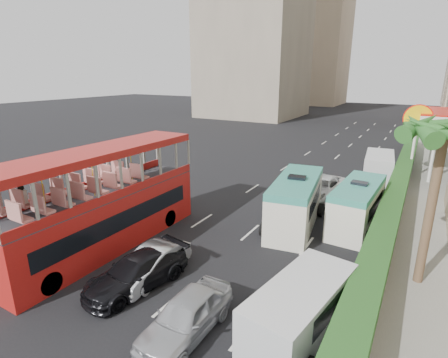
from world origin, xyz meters
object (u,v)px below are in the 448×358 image
Objects in this scene: panel_van_far at (379,167)px; car_silver_lane_b at (187,333)px; van_asset at (319,198)px; palm_tree at (430,209)px; minibus_far at (357,206)px; minibus_near at (295,203)px; panel_van_near at (301,310)px; double_decker_bus at (104,199)px; car_silver_lane_a at (153,277)px; car_black at (138,286)px.

car_silver_lane_b is at bearing -103.60° from panel_van_far.
palm_tree reaches higher than van_asset.
palm_tree is at bearing -51.73° from minibus_far.
minibus_near is 1.32× the size of panel_van_near.
van_asset is 1.11× the size of panel_van_near.
double_decker_bus reaches higher than car_silver_lane_a.
double_decker_bus is 2.67× the size of car_silver_lane_b.
panel_van_near is 0.92× the size of panel_van_far.
panel_van_far is (6.53, 21.39, 1.05)m from car_black.
panel_van_near is 6.71m from palm_tree.
minibus_near is 7.39m from palm_tree.
car_silver_lane_a is 0.97× the size of car_silver_lane_b.
van_asset is (3.53, 13.66, 0.00)m from car_silver_lane_a.
double_decker_bus is at bearing -163.84° from palm_tree.
car_black is 0.96× the size of panel_van_near.
palm_tree reaches higher than panel_van_near.
car_black is 6.78m from panel_van_near.
panel_van_near is (3.32, 1.81, 0.97)m from car_silver_lane_b.
car_silver_lane_b reaches higher than car_black.
car_black is at bearing -26.79° from double_decker_bus.
van_asset is at bearing 86.43° from car_black.
van_asset is 1.02× the size of panel_van_far.
car_silver_lane_b is 10.31m from minibus_near.
minibus_near is at bearing 119.46° from panel_van_near.
car_silver_lane_b is 0.71× the size of minibus_far.
panel_van_far reaches higher than car_silver_lane_b.
minibus_far is (6.69, 10.58, 1.28)m from car_black.
car_silver_lane_b is 3.56m from car_black.
double_decker_bus is 2.09× the size of panel_van_far.
car_silver_lane_a is at bearing 95.19° from car_black.
minibus_near is at bearing 88.71° from car_silver_lane_b.
car_silver_lane_a is 9.03m from minibus_near.
car_silver_lane_a is at bearing 148.54° from car_silver_lane_b.
palm_tree is (3.49, -15.48, 2.33)m from panel_van_far.
car_silver_lane_b is 10.31m from palm_tree.
palm_tree reaches higher than minibus_near.
double_decker_bus is at bearing 156.66° from car_silver_lane_b.
car_silver_lane_a is at bearing -152.92° from palm_tree.
minibus_near is 3.45m from minibus_far.
minibus_near is at bearing 43.87° from double_decker_bus.
double_decker_bus is 2.75× the size of car_silver_lane_a.
car_silver_lane_b is 15.68m from van_asset.
minibus_near reaches higher than car_silver_lane_b.
panel_van_near is at bearing -78.35° from minibus_near.
car_silver_lane_a is at bearing -121.76° from minibus_near.
car_silver_lane_a is 0.76× the size of panel_van_far.
car_silver_lane_b is 0.89× the size of car_black.
panel_van_far is 16.04m from palm_tree.
van_asset is 7.58m from panel_van_far.
car_silver_lane_b is 12.30m from minibus_far.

